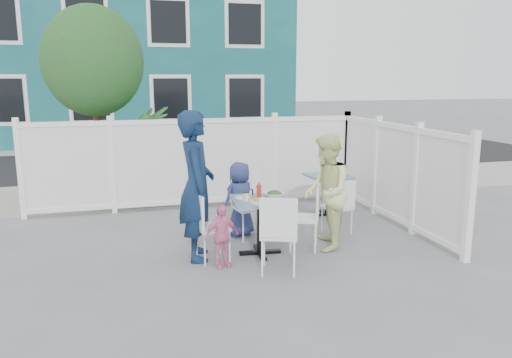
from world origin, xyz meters
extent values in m
plane|color=slate|center=(0.00, 0.00, 0.00)|extent=(80.00, 80.00, 0.00)
cube|color=gray|center=(0.00, 3.80, 0.01)|extent=(24.00, 2.60, 0.01)
cube|color=black|center=(0.00, 7.50, 0.00)|extent=(24.00, 5.00, 0.01)
cube|color=gray|center=(0.00, 10.60, 0.01)|extent=(24.00, 1.60, 0.01)
cube|color=#12535D|center=(-0.50, 14.00, 3.00)|extent=(11.00, 6.00, 6.00)
cube|color=black|center=(-3.00, 11.02, 1.60)|extent=(1.20, 0.04, 1.40)
cube|color=black|center=(1.00, 11.02, 1.60)|extent=(1.20, 0.04, 1.40)
cube|color=black|center=(-3.00, 11.02, 4.10)|extent=(1.20, 0.04, 1.40)
cube|color=black|center=(1.00, 11.02, 4.10)|extent=(1.20, 0.04, 1.40)
cube|color=white|center=(0.10, 2.40, 0.82)|extent=(5.80, 0.04, 1.40)
cube|color=white|center=(0.10, 2.40, 1.56)|extent=(5.86, 0.08, 0.08)
cube|color=white|center=(0.10, 2.40, 0.06)|extent=(5.86, 0.08, 0.12)
cube|color=white|center=(3.00, 0.60, 0.82)|extent=(0.04, 3.60, 1.40)
cube|color=white|center=(3.00, 0.60, 1.56)|extent=(0.08, 3.66, 0.08)
cube|color=white|center=(3.00, 0.60, 0.06)|extent=(0.08, 3.66, 0.12)
cylinder|color=#382316|center=(-1.60, 3.30, 1.20)|extent=(0.12, 0.12, 2.40)
ellipsoid|color=#183B1D|center=(-1.60, 3.30, 2.60)|extent=(1.80, 1.62, 1.98)
cube|color=yellow|center=(-2.18, 4.00, 0.61)|extent=(0.72, 0.56, 1.21)
imported|color=#183B1D|center=(-0.70, 3.10, 0.89)|extent=(1.30, 1.30, 1.78)
imported|color=#183B1D|center=(1.30, 3.00, 0.70)|extent=(1.35, 1.47, 1.40)
cube|color=#436486|center=(0.54, -0.24, 0.73)|extent=(0.77, 0.77, 0.04)
cylinder|color=black|center=(0.54, -0.24, 0.37)|extent=(0.08, 0.08, 0.69)
cube|color=black|center=(0.54, -0.24, 0.02)|extent=(0.56, 0.13, 0.04)
cube|color=black|center=(0.54, -0.24, 0.02)|extent=(0.13, 0.56, 0.04)
cube|color=#436486|center=(2.17, 1.31, 0.68)|extent=(0.72, 0.72, 0.04)
cylinder|color=black|center=(2.17, 1.31, 0.34)|extent=(0.08, 0.08, 0.64)
cube|color=black|center=(2.17, 1.31, 0.02)|extent=(0.52, 0.12, 0.04)
cube|color=black|center=(2.17, 1.31, 0.02)|extent=(0.12, 0.52, 0.04)
cube|color=white|center=(-0.10, -0.29, 0.43)|extent=(0.44, 0.46, 0.04)
cube|color=white|center=(-0.28, -0.31, 0.67)|extent=(0.09, 0.40, 0.43)
cylinder|color=white|center=(0.03, -0.09, 0.22)|extent=(0.02, 0.02, 0.43)
cylinder|color=white|center=(0.09, -0.43, 0.22)|extent=(0.02, 0.02, 0.43)
cylinder|color=white|center=(-0.29, -0.14, 0.22)|extent=(0.02, 0.02, 0.43)
cylinder|color=white|center=(-0.23, -0.48, 0.22)|extent=(0.02, 0.02, 0.43)
cube|color=white|center=(1.18, -0.20, 0.43)|extent=(0.52, 0.53, 0.04)
cube|color=white|center=(1.34, -0.27, 0.68)|extent=(0.19, 0.38, 0.43)
cylinder|color=white|center=(0.96, -0.29, 0.22)|extent=(0.02, 0.02, 0.43)
cylinder|color=white|center=(1.10, 0.03, 0.22)|extent=(0.02, 0.02, 0.43)
cylinder|color=white|center=(1.25, -0.42, 0.22)|extent=(0.02, 0.02, 0.43)
cylinder|color=white|center=(1.40, -0.11, 0.22)|extent=(0.02, 0.02, 0.43)
cube|color=white|center=(0.59, 0.47, 0.45)|extent=(0.48, 0.46, 0.04)
cube|color=white|center=(0.56, 0.65, 0.70)|extent=(0.42, 0.10, 0.45)
cylinder|color=white|center=(0.79, 0.33, 0.23)|extent=(0.02, 0.02, 0.45)
cylinder|color=white|center=(0.44, 0.27, 0.23)|extent=(0.02, 0.02, 0.45)
cylinder|color=white|center=(0.74, 0.66, 0.23)|extent=(0.02, 0.02, 0.45)
cylinder|color=white|center=(0.38, 0.61, 0.23)|extent=(0.02, 0.02, 0.45)
cube|color=white|center=(0.60, -0.88, 0.47)|extent=(0.55, 0.54, 0.04)
cube|color=white|center=(0.53, -1.07, 0.73)|extent=(0.42, 0.18, 0.47)
cylinder|color=white|center=(0.48, -0.65, 0.23)|extent=(0.03, 0.03, 0.47)
cylinder|color=white|center=(0.84, -0.78, 0.23)|extent=(0.03, 0.03, 0.47)
cylinder|color=white|center=(0.36, -0.99, 0.23)|extent=(0.03, 0.03, 0.47)
cylinder|color=white|center=(0.72, -1.11, 0.23)|extent=(0.03, 0.03, 0.47)
cube|color=white|center=(1.90, 0.33, 0.41)|extent=(0.43, 0.42, 0.04)
cube|color=white|center=(1.93, 0.16, 0.63)|extent=(0.38, 0.09, 0.41)
cylinder|color=white|center=(1.72, 0.46, 0.20)|extent=(0.02, 0.02, 0.41)
cylinder|color=white|center=(2.04, 0.51, 0.20)|extent=(0.02, 0.02, 0.41)
cylinder|color=white|center=(1.77, 0.15, 0.20)|extent=(0.02, 0.02, 0.41)
cylinder|color=white|center=(2.09, 0.21, 0.20)|extent=(0.02, 0.02, 0.41)
imported|color=#0F2241|center=(-0.27, -0.16, 0.96)|extent=(0.52, 0.74, 1.92)
imported|color=#D5E350|center=(1.47, -0.24, 0.79)|extent=(0.82, 0.92, 1.58)
imported|color=navy|center=(0.47, 0.61, 0.56)|extent=(0.63, 0.53, 1.11)
imported|color=pink|center=(-0.04, -0.55, 0.40)|extent=(0.50, 0.31, 0.79)
cylinder|color=white|center=(0.50, -0.38, 0.76)|extent=(0.26, 0.26, 0.02)
cylinder|color=white|center=(0.34, -0.11, 0.76)|extent=(0.21, 0.21, 0.01)
imported|color=white|center=(0.75, -0.19, 0.78)|extent=(0.26, 0.26, 0.06)
cylinder|color=beige|center=(0.34, -0.30, 0.81)|extent=(0.07, 0.07, 0.11)
cylinder|color=beige|center=(0.60, 0.01, 0.81)|extent=(0.07, 0.07, 0.11)
cylinder|color=red|center=(0.55, -0.17, 0.84)|extent=(0.05, 0.05, 0.17)
cylinder|color=white|center=(0.49, 0.02, 0.78)|extent=(0.03, 0.03, 0.07)
cylinder|color=black|center=(0.51, 0.04, 0.79)|extent=(0.03, 0.03, 0.07)
camera|label=1|loc=(-1.14, -6.34, 2.32)|focal=35.00mm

